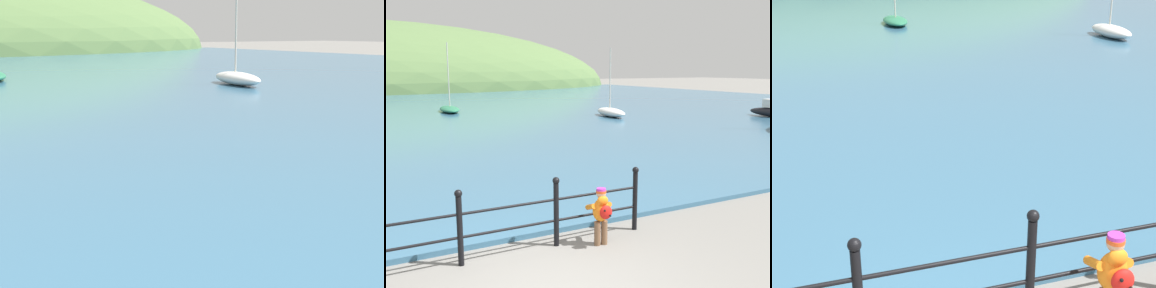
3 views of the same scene
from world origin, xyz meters
The scene contains 5 objects.
water centered at (0.00, 32.00, 0.05)m, with size 80.00×60.00×0.10m, color #386684.
iron_railing centered at (-0.08, 1.50, 0.64)m, with size 5.03×0.12×1.21m.
child_in_coat centered at (1.42, 1.15, 0.61)m, with size 0.41×0.55×1.00m.
boat_mid_harbor centered at (12.25, 17.69, 0.38)m, with size 1.45×3.35×4.08m.
boat_green_fishing centered at (4.32, 25.16, 0.32)m, with size 1.51×3.86×4.53m.
Camera 3 is at (-1.29, -2.49, 3.41)m, focal length 50.00 mm.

